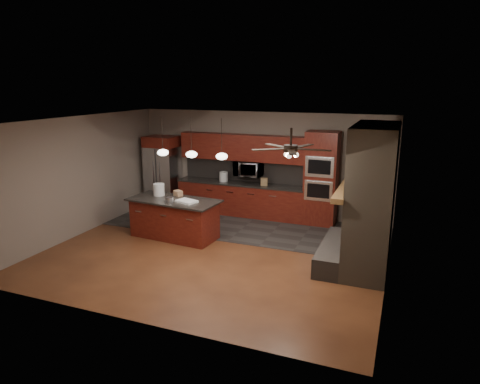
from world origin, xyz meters
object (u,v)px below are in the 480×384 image
at_px(paint_can, 170,200).
at_px(cardboard_box, 178,193).
at_px(microwave, 249,169).
at_px(white_bucket, 159,190).
at_px(counter_bucket, 224,177).
at_px(oven_tower, 321,179).
at_px(refrigerator, 163,172).
at_px(counter_box, 264,182).
at_px(kitchen_island, 174,218).
at_px(paint_tray, 187,201).

relative_size(paint_can, cardboard_box, 0.87).
height_order(microwave, paint_can, microwave).
relative_size(white_bucket, paint_can, 1.62).
height_order(white_bucket, counter_bucket, white_bucket).
distance_m(oven_tower, counter_bucket, 2.69).
bearing_deg(refrigerator, paint_can, -55.78).
bearing_deg(paint_can, counter_bucket, 84.35).
height_order(cardboard_box, counter_box, counter_box).
relative_size(oven_tower, microwave, 3.25).
bearing_deg(kitchen_island, counter_box, 60.80).
distance_m(kitchen_island, paint_can, 0.58).
height_order(oven_tower, paint_tray, oven_tower).
bearing_deg(refrigerator, white_bucket, -61.01).
bearing_deg(paint_can, cardboard_box, 100.64).
bearing_deg(microwave, paint_can, -110.70).
bearing_deg(kitchen_island, cardboard_box, 106.38).
relative_size(oven_tower, paint_can, 13.52).
xyz_separation_m(microwave, paint_can, (-0.96, -2.54, -0.32)).
bearing_deg(oven_tower, cardboard_box, -148.09).
bearing_deg(oven_tower, counter_bucket, 179.84).
bearing_deg(paint_tray, paint_can, -139.13).
relative_size(cardboard_box, counter_bucket, 0.77).
bearing_deg(cardboard_box, kitchen_island, -50.75).
bearing_deg(counter_bucket, paint_can, -95.65).
distance_m(paint_tray, cardboard_box, 0.63).
height_order(white_bucket, cardboard_box, white_bucket).
bearing_deg(counter_box, refrigerator, 164.45).
bearing_deg(refrigerator, counter_bucket, 2.47).
relative_size(cardboard_box, counter_box, 1.03).
relative_size(refrigerator, cardboard_box, 10.28).
height_order(microwave, kitchen_island, microwave).
distance_m(kitchen_island, counter_bucket, 2.32).
bearing_deg(cardboard_box, white_bucket, -135.59).
relative_size(microwave, cardboard_box, 3.63).
relative_size(oven_tower, cardboard_box, 11.81).
bearing_deg(refrigerator, paint_tray, -48.59).
bearing_deg(refrigerator, cardboard_box, -50.04).
bearing_deg(counter_box, paint_can, -136.67).
bearing_deg(microwave, paint_tray, -104.29).
height_order(paint_can, paint_tray, paint_can).
height_order(counter_bucket, counter_box, counter_bucket).
bearing_deg(paint_can, microwave, 69.30).
relative_size(paint_tray, cardboard_box, 2.25).
xyz_separation_m(microwave, refrigerator, (-2.59, -0.13, -0.27)).
xyz_separation_m(refrigerator, counter_bucket, (1.88, 0.08, -0.00)).
distance_m(paint_tray, counter_bucket, 2.34).
bearing_deg(cardboard_box, paint_tray, -15.30).
height_order(cardboard_box, counter_bucket, counter_bucket).
relative_size(paint_can, counter_bucket, 0.67).
relative_size(paint_tray, counter_bucket, 1.72).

